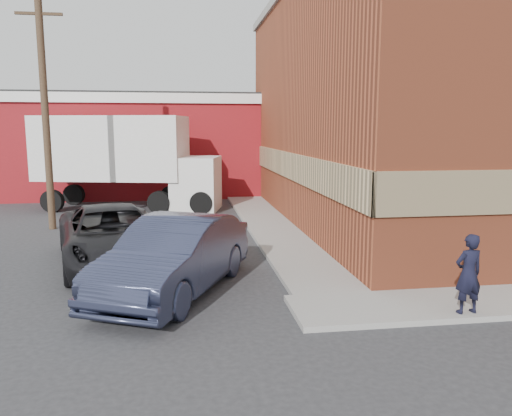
{
  "coord_description": "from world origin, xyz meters",
  "views": [
    {
      "loc": [
        -2.61,
        -10.23,
        3.71
      ],
      "look_at": [
        -0.82,
        1.98,
        1.74
      ],
      "focal_mm": 35.0,
      "sensor_mm": 36.0,
      "label": 1
    }
  ],
  "objects_px": {
    "brick_building": "(458,105)",
    "utility_pole": "(44,100)",
    "warehouse": "(124,144)",
    "man": "(468,274)",
    "sedan": "(175,256)",
    "suv_a": "(113,236)",
    "box_truck": "(130,156)"
  },
  "relations": [
    {
      "from": "brick_building",
      "to": "utility_pole",
      "type": "bearing_deg",
      "value": 179.98
    },
    {
      "from": "warehouse",
      "to": "utility_pole",
      "type": "height_order",
      "value": "utility_pole"
    },
    {
      "from": "brick_building",
      "to": "warehouse",
      "type": "bearing_deg",
      "value": 142.8
    },
    {
      "from": "utility_pole",
      "to": "man",
      "type": "xyz_separation_m",
      "value": [
        10.34,
        -10.55,
        -3.83
      ]
    },
    {
      "from": "brick_building",
      "to": "utility_pole",
      "type": "height_order",
      "value": "brick_building"
    },
    {
      "from": "man",
      "to": "brick_building",
      "type": "bearing_deg",
      "value": -124.56
    },
    {
      "from": "sedan",
      "to": "brick_building",
      "type": "bearing_deg",
      "value": 60.47
    },
    {
      "from": "sedan",
      "to": "suv_a",
      "type": "height_order",
      "value": "sedan"
    },
    {
      "from": "utility_pole",
      "to": "suv_a",
      "type": "xyz_separation_m",
      "value": [
        2.93,
        -5.42,
        -3.94
      ]
    },
    {
      "from": "man",
      "to": "box_truck",
      "type": "height_order",
      "value": "box_truck"
    },
    {
      "from": "man",
      "to": "suv_a",
      "type": "height_order",
      "value": "man"
    },
    {
      "from": "sedan",
      "to": "box_truck",
      "type": "xyz_separation_m",
      "value": [
        -2.18,
        12.48,
        1.61
      ]
    },
    {
      "from": "brick_building",
      "to": "man",
      "type": "xyz_separation_m",
      "value": [
        -5.65,
        -10.55,
        -3.77
      ]
    },
    {
      "from": "brick_building",
      "to": "sedan",
      "type": "bearing_deg",
      "value": -144.41
    },
    {
      "from": "man",
      "to": "sedan",
      "type": "xyz_separation_m",
      "value": [
        -5.68,
        2.44,
        -0.06
      ]
    },
    {
      "from": "warehouse",
      "to": "sedan",
      "type": "relative_size",
      "value": 3.12
    },
    {
      "from": "warehouse",
      "to": "utility_pole",
      "type": "xyz_separation_m",
      "value": [
        -1.5,
        -11.0,
        1.93
      ]
    },
    {
      "from": "utility_pole",
      "to": "warehouse",
      "type": "bearing_deg",
      "value": 82.23
    },
    {
      "from": "utility_pole",
      "to": "suv_a",
      "type": "bearing_deg",
      "value": -61.6
    },
    {
      "from": "brick_building",
      "to": "warehouse",
      "type": "height_order",
      "value": "brick_building"
    },
    {
      "from": "brick_building",
      "to": "box_truck",
      "type": "bearing_deg",
      "value": 162.09
    },
    {
      "from": "utility_pole",
      "to": "brick_building",
      "type": "bearing_deg",
      "value": -0.02
    },
    {
      "from": "brick_building",
      "to": "suv_a",
      "type": "relative_size",
      "value": 3.15
    },
    {
      "from": "suv_a",
      "to": "box_truck",
      "type": "xyz_separation_m",
      "value": [
        -0.45,
        9.79,
        1.66
      ]
    },
    {
      "from": "man",
      "to": "box_truck",
      "type": "xyz_separation_m",
      "value": [
        -7.86,
        14.91,
        1.55
      ]
    },
    {
      "from": "brick_building",
      "to": "box_truck",
      "type": "relative_size",
      "value": 2.02
    },
    {
      "from": "utility_pole",
      "to": "man",
      "type": "height_order",
      "value": "utility_pole"
    },
    {
      "from": "utility_pole",
      "to": "box_truck",
      "type": "distance_m",
      "value": 5.51
    },
    {
      "from": "box_truck",
      "to": "utility_pole",
      "type": "bearing_deg",
      "value": -106.81
    },
    {
      "from": "warehouse",
      "to": "box_truck",
      "type": "distance_m",
      "value": 6.72
    },
    {
      "from": "brick_building",
      "to": "utility_pole",
      "type": "distance_m",
      "value": 16.0
    },
    {
      "from": "sedan",
      "to": "suv_a",
      "type": "distance_m",
      "value": 3.2
    }
  ]
}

